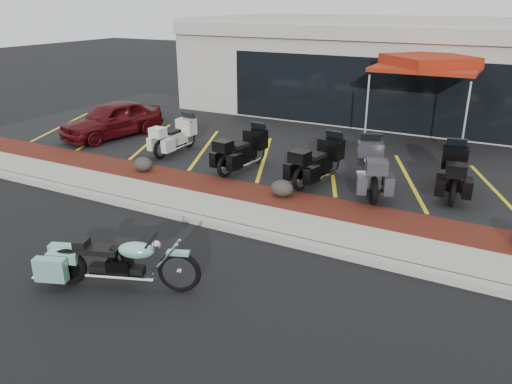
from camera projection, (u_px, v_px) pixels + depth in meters
The scene contains 17 objects.
ground at pixel (234, 254), 9.88m from camera, with size 90.00×90.00×0.00m, color black.
curb at pixel (256, 233), 10.59m from camera, with size 24.00×0.25×0.15m, color gray.
sidewalk at pixel (270, 221), 11.17m from camera, with size 24.00×1.20×0.15m, color gray.
mulch_bed at pixel (292, 203), 12.16m from camera, with size 24.00×1.20×0.16m, color #3B110D.
upper_lot at pixel (359, 149), 16.61m from camera, with size 26.00×9.60×0.15m, color black.
dealership_building at pixel (407, 68), 21.07m from camera, with size 18.00×8.16×4.00m.
boulder_left at pixel (143, 164), 14.14m from camera, with size 0.55×0.46×0.39m, color black.
boulder_mid at pixel (282, 188), 12.30m from camera, with size 0.58×0.48×0.41m, color black.
hero_cruiser at pixel (179, 266), 8.43m from camera, with size 2.85×0.72×1.00m, color #71B19C, non-canonical shape.
touring_white at pixel (189, 130), 16.28m from camera, with size 2.02×0.77×1.17m, color silver, non-canonical shape.
touring_black_front at pixel (258, 143), 14.67m from camera, with size 2.15×0.82×1.25m, color black, non-canonical shape.
touring_black_mid at pixel (333, 153), 13.66m from camera, with size 2.19×0.83×1.27m, color black, non-canonical shape.
touring_grey at pixel (369, 157), 13.20m from camera, with size 2.28×0.87×1.33m, color #303035, non-canonical shape.
touring_black_rear at pixel (454, 162), 12.94m from camera, with size 2.17×0.83×1.26m, color black, non-canonical shape.
parked_car at pixel (112, 119), 17.54m from camera, with size 1.48×3.68×1.25m, color #460A0D.
traffic_cone at pixel (337, 143), 16.18m from camera, with size 0.34×0.34×0.42m, color #DA6507.
popup_canopy at pixel (428, 64), 15.83m from camera, with size 3.35×3.35×2.92m.
Camera 1 is at (4.51, -7.54, 4.70)m, focal length 35.00 mm.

